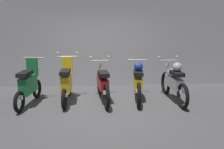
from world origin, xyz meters
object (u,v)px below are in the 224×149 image
motorbike_slot_0 (29,85)px  motorbike_slot_2 (103,83)px  motorbike_slot_3 (138,81)px  motorbike_slot_1 (67,83)px  motorbike_slot_4 (174,82)px

motorbike_slot_0 → motorbike_slot_2: (1.90, 0.15, -0.03)m
motorbike_slot_2 → motorbike_slot_3: motorbike_slot_2 is taller
motorbike_slot_1 → motorbike_slot_4: motorbike_slot_1 is taller
motorbike_slot_3 → motorbike_slot_4: motorbike_slot_4 is taller
motorbike_slot_0 → motorbike_slot_3: size_ratio=0.86×
motorbike_slot_0 → motorbike_slot_1: bearing=8.3°
motorbike_slot_0 → motorbike_slot_2: 1.91m
motorbike_slot_1 → motorbike_slot_3: motorbike_slot_1 is taller
motorbike_slot_1 → motorbike_slot_2: 0.95m
motorbike_slot_2 → motorbike_slot_0: bearing=-175.5°
motorbike_slot_2 → motorbike_slot_4: same height
motorbike_slot_4 → motorbike_slot_1: bearing=178.5°
motorbike_slot_1 → motorbike_slot_3: (1.91, 0.07, -0.00)m
motorbike_slot_3 → motorbike_slot_4: 0.96m
motorbike_slot_0 → motorbike_slot_1: (0.95, 0.14, 0.00)m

